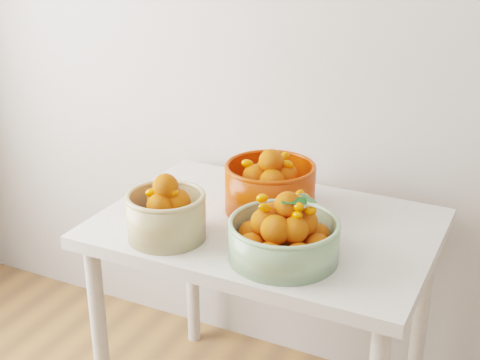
# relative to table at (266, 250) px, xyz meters

# --- Properties ---
(table) EXTENTS (1.00, 0.70, 0.75)m
(table) POSITION_rel_table_xyz_m (0.00, 0.00, 0.00)
(table) COLOR silver
(table) RESTS_ON ground
(bowl_cream) EXTENTS (0.29, 0.29, 0.20)m
(bowl_cream) POSITION_rel_table_xyz_m (-0.22, -0.21, 0.17)
(bowl_cream) COLOR tan
(bowl_cream) RESTS_ON table
(bowl_green) EXTENTS (0.39, 0.39, 0.19)m
(bowl_green) POSITION_rel_table_xyz_m (0.13, -0.18, 0.16)
(bowl_green) COLOR #84A87C
(bowl_green) RESTS_ON table
(bowl_orange) EXTENTS (0.31, 0.31, 0.20)m
(bowl_orange) POSITION_rel_table_xyz_m (-0.03, 0.09, 0.18)
(bowl_orange) COLOR #C22703
(bowl_orange) RESTS_ON table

